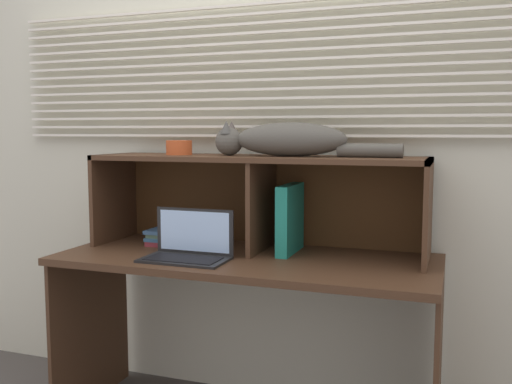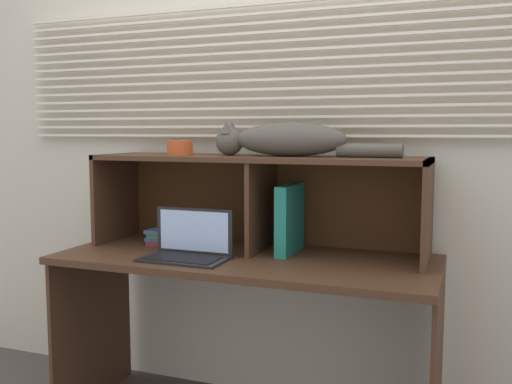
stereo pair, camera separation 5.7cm
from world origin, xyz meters
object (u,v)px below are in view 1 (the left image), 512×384
at_px(cat, 285,140).
at_px(laptop, 188,248).
at_px(book_stack, 170,236).
at_px(small_basket, 179,148).
at_px(binder_upright, 290,219).

xyz_separation_m(cat, laptop, (-0.33, -0.26, -0.44)).
relative_size(laptop, book_stack, 1.65).
bearing_deg(cat, laptop, -142.16).
bearing_deg(laptop, small_basket, 123.05).
bearing_deg(small_basket, laptop, -56.95).
height_order(binder_upright, small_basket, small_basket).
bearing_deg(cat, book_stack, 179.71).
distance_m(cat, laptop, 0.61).
bearing_deg(book_stack, binder_upright, -0.28).
height_order(cat, book_stack, cat).
bearing_deg(small_basket, cat, 0.00).
height_order(binder_upright, book_stack, binder_upright).
relative_size(cat, small_basket, 6.86).
relative_size(binder_upright, book_stack, 1.40).
bearing_deg(book_stack, laptop, -49.73).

